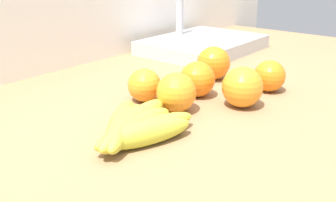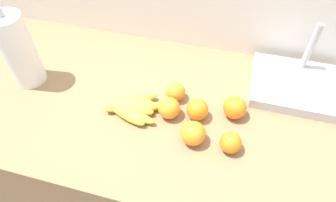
% 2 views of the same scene
% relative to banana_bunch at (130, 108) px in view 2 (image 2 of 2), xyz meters
% --- Properties ---
extents(counter, '(1.93, 0.76, 0.94)m').
position_rel_banana_bunch_xyz_m(counter, '(0.12, 0.06, -0.49)').
color(counter, olive).
rests_on(counter, ground).
extents(wall_back, '(2.33, 0.06, 1.30)m').
position_rel_banana_bunch_xyz_m(wall_back, '(0.12, 0.47, -0.31)').
color(wall_back, silver).
rests_on(wall_back, ground).
extents(banana_bunch, '(0.22, 0.18, 0.04)m').
position_rel_banana_bunch_xyz_m(banana_bunch, '(0.00, 0.00, 0.00)').
color(banana_bunch, gold).
rests_on(banana_bunch, counter).
extents(orange_back_left, '(0.08, 0.08, 0.08)m').
position_rel_banana_bunch_xyz_m(orange_back_left, '(0.36, 0.08, 0.02)').
color(orange_back_left, orange).
rests_on(orange_back_left, counter).
extents(orange_right, '(0.07, 0.07, 0.07)m').
position_rel_banana_bunch_xyz_m(orange_right, '(0.36, -0.06, 0.01)').
color(orange_right, orange).
rests_on(orange_right, counter).
extents(orange_far_right, '(0.07, 0.07, 0.07)m').
position_rel_banana_bunch_xyz_m(orange_far_right, '(0.14, 0.11, 0.01)').
color(orange_far_right, orange).
rests_on(orange_far_right, counter).
extents(orange_back_right, '(0.08, 0.08, 0.08)m').
position_rel_banana_bunch_xyz_m(orange_back_right, '(0.23, 0.04, 0.02)').
color(orange_back_right, orange).
rests_on(orange_back_right, counter).
extents(orange_front, '(0.08, 0.08, 0.08)m').
position_rel_banana_bunch_xyz_m(orange_front, '(0.14, 0.02, 0.02)').
color(orange_front, orange).
rests_on(orange_front, counter).
extents(orange_center, '(0.08, 0.08, 0.08)m').
position_rel_banana_bunch_xyz_m(orange_center, '(0.24, -0.06, 0.02)').
color(orange_center, orange).
rests_on(orange_center, counter).
extents(paper_towel_roll, '(0.12, 0.12, 0.31)m').
position_rel_banana_bunch_xyz_m(paper_towel_roll, '(-0.44, 0.06, 0.12)').
color(paper_towel_roll, white).
rests_on(paper_towel_roll, counter).
extents(sink_basin, '(0.37, 0.27, 0.23)m').
position_rel_banana_bunch_xyz_m(sink_basin, '(0.59, 0.27, 0.00)').
color(sink_basin, '#B7BABF').
rests_on(sink_basin, counter).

